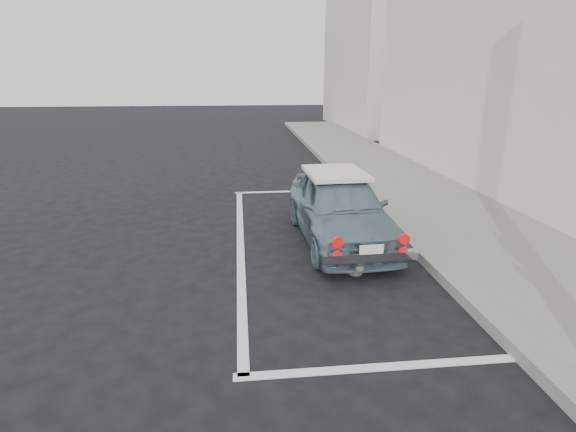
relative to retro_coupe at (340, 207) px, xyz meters
name	(u,v)px	position (x,y,z in m)	size (l,w,h in m)	color
ground	(327,341)	(-0.79, -3.04, -0.60)	(80.00, 80.00, 0.00)	black
sidewalk	(504,253)	(2.41, -1.04, -0.52)	(2.80, 40.00, 0.15)	slate
building_far	(376,49)	(5.56, 16.96, 3.40)	(3.50, 10.00, 8.00)	beige
pline_rear	(387,367)	(-0.29, -3.54, -0.59)	(3.00, 0.12, 0.01)	silver
pline_front	(296,191)	(-0.29, 3.46, -0.59)	(3.00, 0.12, 0.01)	silver
pline_side	(240,244)	(-1.69, -0.04, -0.59)	(0.12, 7.00, 0.01)	silver
retro_coupe	(340,207)	(0.00, 0.00, 0.00)	(1.50, 3.51, 1.18)	slate
cat	(355,268)	(-0.09, -1.46, -0.47)	(0.32, 0.51, 0.28)	#61564A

